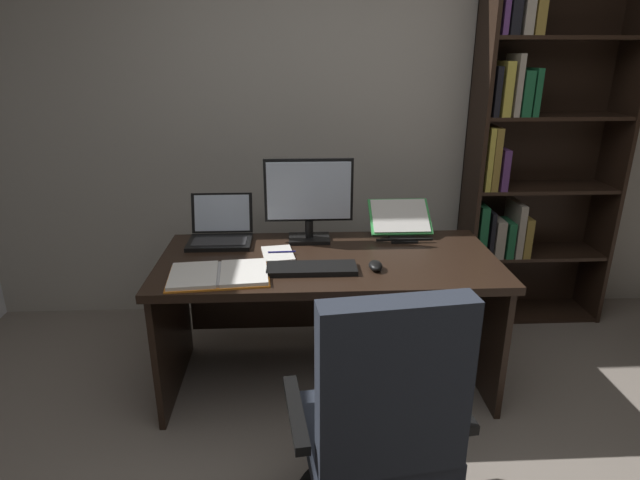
% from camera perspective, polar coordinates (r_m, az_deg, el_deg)
% --- Properties ---
extents(wall_back, '(5.35, 0.12, 2.52)m').
position_cam_1_polar(wall_back, '(3.39, 3.79, 12.71)').
color(wall_back, '#B2ADA3').
rests_on(wall_back, ground).
extents(desk, '(1.68, 0.78, 0.72)m').
position_cam_1_polar(desk, '(2.73, 0.80, -5.07)').
color(desk, black).
rests_on(desk, ground).
extents(bookshelf, '(0.91, 0.32, 2.20)m').
position_cam_1_polar(bookshelf, '(3.47, 21.73, 8.69)').
color(bookshelf, black).
rests_on(bookshelf, ground).
extents(office_chair, '(0.65, 0.60, 1.01)m').
position_cam_1_polar(office_chair, '(1.92, 6.61, -20.89)').
color(office_chair, black).
rests_on(office_chair, ground).
extents(monitor, '(0.47, 0.16, 0.45)m').
position_cam_1_polar(monitor, '(2.76, -1.23, 4.40)').
color(monitor, black).
rests_on(monitor, desk).
extents(laptop, '(0.33, 0.30, 0.24)m').
position_cam_1_polar(laptop, '(2.84, -10.85, 0.84)').
color(laptop, black).
rests_on(laptop, desk).
extents(keyboard, '(0.42, 0.15, 0.02)m').
position_cam_1_polar(keyboard, '(2.43, -0.91, -3.14)').
color(keyboard, black).
rests_on(keyboard, desk).
extents(computer_mouse, '(0.06, 0.10, 0.04)m').
position_cam_1_polar(computer_mouse, '(2.45, 6.11, -2.82)').
color(computer_mouse, black).
rests_on(computer_mouse, desk).
extents(reading_stand_with_book, '(0.34, 0.27, 0.18)m').
position_cam_1_polar(reading_stand_with_book, '(2.92, 8.79, 2.23)').
color(reading_stand_with_book, black).
rests_on(reading_stand_with_book, desk).
extents(open_binder, '(0.48, 0.34, 0.02)m').
position_cam_1_polar(open_binder, '(2.41, -11.03, -3.74)').
color(open_binder, orange).
rests_on(open_binder, desk).
extents(notepad, '(0.18, 0.23, 0.01)m').
position_cam_1_polar(notepad, '(2.63, -4.65, -1.49)').
color(notepad, silver).
rests_on(notepad, desk).
extents(pen, '(0.14, 0.01, 0.01)m').
position_cam_1_polar(pen, '(2.63, -4.22, -1.30)').
color(pen, navy).
rests_on(pen, notepad).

